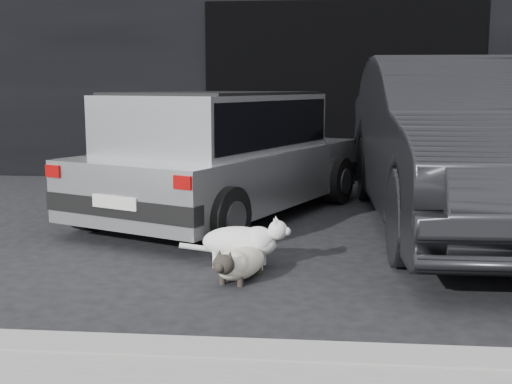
# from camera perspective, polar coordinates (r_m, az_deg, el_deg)

# --- Properties ---
(ground) EXTENTS (80.00, 80.00, 0.00)m
(ground) POSITION_cam_1_polar(r_m,az_deg,el_deg) (5.75, -1.17, -4.54)
(ground) COLOR black
(ground) RESTS_ON ground
(building_facade) EXTENTS (34.00, 4.00, 5.00)m
(building_facade) POSITION_cam_1_polar(r_m,az_deg,el_deg) (11.61, 7.39, 14.81)
(building_facade) COLOR black
(building_facade) RESTS_ON ground
(garage_opening) EXTENTS (4.00, 0.10, 2.60)m
(garage_opening) POSITION_cam_1_polar(r_m,az_deg,el_deg) (9.55, 7.64, 8.79)
(garage_opening) COLOR black
(garage_opening) RESTS_ON ground
(curb) EXTENTS (18.00, 0.25, 0.12)m
(curb) POSITION_cam_1_polar(r_m,az_deg,el_deg) (3.25, 11.62, -14.83)
(curb) COLOR gray
(curb) RESTS_ON ground
(silver_hatchback) EXTENTS (2.93, 3.94, 1.33)m
(silver_hatchback) POSITION_cam_1_polar(r_m,az_deg,el_deg) (6.82, -3.00, 3.82)
(silver_hatchback) COLOR #B8BABD
(silver_hatchback) RESTS_ON ground
(second_car) EXTENTS (1.89, 5.15, 1.69)m
(second_car) POSITION_cam_1_polar(r_m,az_deg,el_deg) (6.58, 18.12, 4.20)
(second_car) COLOR black
(second_car) RESTS_ON ground
(cat_siamese) EXTENTS (0.44, 0.80, 0.28)m
(cat_siamese) POSITION_cam_1_polar(r_m,az_deg,el_deg) (4.62, -1.59, -6.37)
(cat_siamese) COLOR beige
(cat_siamese) RESTS_ON ground
(cat_white) EXTENTS (0.88, 0.34, 0.41)m
(cat_white) POSITION_cam_1_polar(r_m,az_deg,el_deg) (4.97, -1.03, -4.43)
(cat_white) COLOR white
(cat_white) RESTS_ON ground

